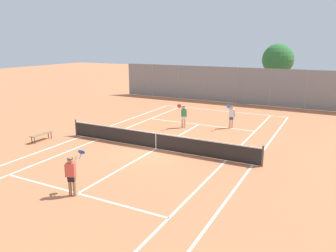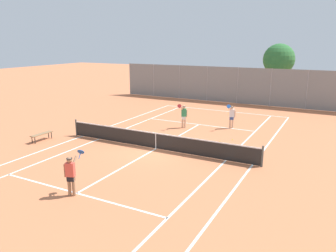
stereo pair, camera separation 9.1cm
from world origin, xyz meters
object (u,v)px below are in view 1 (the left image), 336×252
object	(u,v)px
player_far_right	(231,115)
loose_tennis_ball_5	(220,141)
tree_behind_left	(278,60)
player_near_side	(71,174)
loose_tennis_ball_4	(228,114)
loose_tennis_ball_3	(148,120)
courtside_bench	(41,135)
player_far_left	(184,115)
tennis_net	(156,140)
loose_tennis_ball_1	(228,149)
loose_tennis_ball_0	(232,140)
loose_tennis_ball_2	(139,122)

from	to	relation	value
player_far_right	loose_tennis_ball_5	size ratio (longest dim) A/B	26.88
player_far_right	tree_behind_left	world-z (taller)	tree_behind_left
player_near_side	loose_tennis_ball_4	bearing A→B (deg)	87.23
player_far_right	loose_tennis_ball_3	size ratio (longest dim) A/B	26.88
loose_tennis_ball_5	courtside_bench	world-z (taller)	courtside_bench
player_far_left	player_far_right	bearing A→B (deg)	25.68
tree_behind_left	tennis_net	bearing A→B (deg)	-98.77
courtside_bench	tree_behind_left	size ratio (longest dim) A/B	0.26
player_far_right	tree_behind_left	xyz separation A→B (m)	(0.64, 13.32, 3.18)
player_far_left	loose_tennis_ball_1	distance (m)	5.39
player_near_side	player_far_right	world-z (taller)	same
player_near_side	loose_tennis_ball_3	size ratio (longest dim) A/B	26.88
player_near_side	player_far_right	distance (m)	13.32
player_near_side	loose_tennis_ball_3	distance (m)	13.02
loose_tennis_ball_0	courtside_bench	distance (m)	11.77
courtside_bench	loose_tennis_ball_2	bearing A→B (deg)	67.89
loose_tennis_ball_1	player_far_right	bearing A→B (deg)	104.98
loose_tennis_ball_5	tree_behind_left	distance (m)	17.32
loose_tennis_ball_3	loose_tennis_ball_2	bearing A→B (deg)	-105.72
player_far_left	courtside_bench	bearing A→B (deg)	-132.67
courtside_bench	loose_tennis_ball_3	bearing A→B (deg)	68.63
loose_tennis_ball_2	loose_tennis_ball_3	world-z (taller)	same
player_far_left	player_near_side	bearing A→B (deg)	-87.19
player_far_right	loose_tennis_ball_5	world-z (taller)	player_far_right
loose_tennis_ball_2	tennis_net	bearing A→B (deg)	-48.68
player_far_left	loose_tennis_ball_3	size ratio (longest dim) A/B	26.88
loose_tennis_ball_1	player_near_side	bearing A→B (deg)	-113.56
player_far_left	courtside_bench	xyz separation A→B (m)	(-6.39, -6.93, -0.52)
tennis_net	player_near_side	distance (m)	6.63
loose_tennis_ball_2	loose_tennis_ball_5	bearing A→B (deg)	-14.87
player_near_side	loose_tennis_ball_1	world-z (taller)	player_near_side
loose_tennis_ball_4	player_far_left	bearing A→B (deg)	-103.51
tennis_net	player_far_right	bearing A→B (deg)	69.54
player_far_right	courtside_bench	distance (m)	12.61
loose_tennis_ball_1	loose_tennis_ball_2	xyz separation A→B (m)	(-7.91, 2.99, 0.00)
player_far_right	loose_tennis_ball_3	distance (m)	6.51
courtside_bench	tree_behind_left	bearing A→B (deg)	65.16
loose_tennis_ball_3	loose_tennis_ball_5	size ratio (longest dim) A/B	1.00
courtside_bench	tennis_net	bearing A→B (deg)	15.24
player_far_right	tree_behind_left	bearing A→B (deg)	87.25
player_near_side	loose_tennis_ball_0	xyz separation A→B (m)	(3.40, 10.29, -0.89)
loose_tennis_ball_1	loose_tennis_ball_5	bearing A→B (deg)	127.35
loose_tennis_ball_1	courtside_bench	distance (m)	11.29
loose_tennis_ball_1	tree_behind_left	size ratio (longest dim) A/B	0.01
loose_tennis_ball_4	loose_tennis_ball_5	bearing A→B (deg)	-75.98
player_near_side	loose_tennis_ball_4	distance (m)	17.58
tennis_net	loose_tennis_ball_4	bearing A→B (deg)	85.75
loose_tennis_ball_4	loose_tennis_ball_5	world-z (taller)	same
loose_tennis_ball_5	tree_behind_left	bearing A→B (deg)	89.13
player_far_left	loose_tennis_ball_2	xyz separation A→B (m)	(-3.65, -0.18, -0.89)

